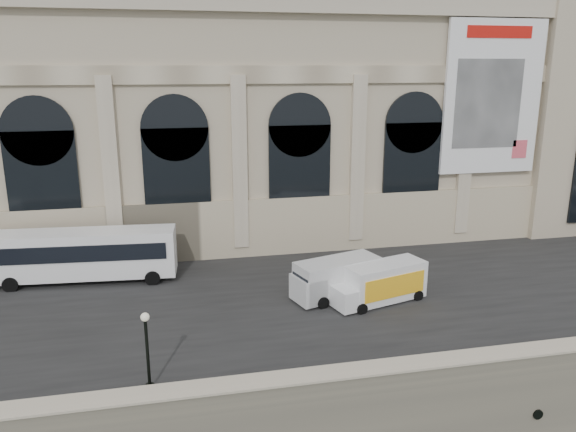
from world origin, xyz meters
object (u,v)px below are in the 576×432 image
(van_c, at_px, (333,279))
(lamp_right, at_px, (148,353))
(box_truck, at_px, (380,283))
(bus_left, at_px, (84,254))

(van_c, relative_size, lamp_right, 1.56)
(box_truck, bearing_deg, lamp_right, -152.49)
(lamp_right, bearing_deg, bus_left, 107.10)
(van_c, bearing_deg, box_truck, -23.37)
(van_c, bearing_deg, bus_left, 158.00)
(bus_left, xyz_separation_m, box_truck, (20.10, -8.21, -0.83))
(bus_left, bearing_deg, van_c, -22.00)
(box_truck, height_order, lamp_right, lamp_right)
(bus_left, height_order, lamp_right, lamp_right)
(van_c, bearing_deg, lamp_right, -142.97)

